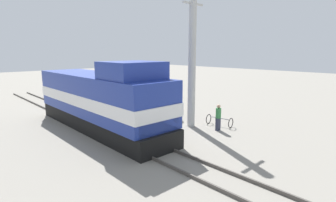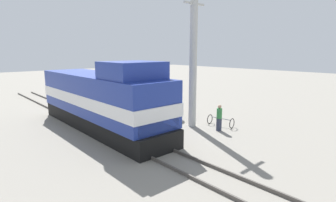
{
  "view_description": "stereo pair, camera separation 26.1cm",
  "coord_description": "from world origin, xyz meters",
  "px_view_note": "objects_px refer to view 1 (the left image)",
  "views": [
    {
      "loc": [
        -8.04,
        -12.81,
        5.02
      ],
      "look_at": [
        1.2,
        -2.82,
        2.42
      ],
      "focal_mm": 28.0,
      "sensor_mm": 36.0,
      "label": 1
    },
    {
      "loc": [
        -7.85,
        -12.99,
        5.02
      ],
      "look_at": [
        1.2,
        -2.82,
        2.42
      ],
      "focal_mm": 28.0,
      "sensor_mm": 36.0,
      "label": 2
    }
  ],
  "objects_px": {
    "locomotive": "(102,100)",
    "utility_pole": "(192,58)",
    "person_bystander": "(218,116)",
    "bicycle": "(219,121)",
    "billboard_sign": "(141,80)",
    "vendor_umbrella": "(164,95)"
  },
  "relations": [
    {
      "from": "locomotive",
      "to": "utility_pole",
      "type": "distance_m",
      "value": 6.4
    },
    {
      "from": "person_bystander",
      "to": "bicycle",
      "type": "height_order",
      "value": "person_bystander"
    },
    {
      "from": "bicycle",
      "to": "utility_pole",
      "type": "bearing_deg",
      "value": -48.69
    },
    {
      "from": "billboard_sign",
      "to": "person_bystander",
      "type": "relative_size",
      "value": 2.06
    },
    {
      "from": "locomotive",
      "to": "bicycle",
      "type": "bearing_deg",
      "value": -36.37
    },
    {
      "from": "vendor_umbrella",
      "to": "person_bystander",
      "type": "distance_m",
      "value": 4.84
    },
    {
      "from": "locomotive",
      "to": "billboard_sign",
      "type": "xyz_separation_m",
      "value": [
        4.88,
        2.3,
        0.78
      ]
    },
    {
      "from": "vendor_umbrella",
      "to": "bicycle",
      "type": "xyz_separation_m",
      "value": [
        1.29,
        -4.18,
        -1.4
      ]
    },
    {
      "from": "locomotive",
      "to": "billboard_sign",
      "type": "relative_size",
      "value": 3.59
    },
    {
      "from": "person_bystander",
      "to": "vendor_umbrella",
      "type": "bearing_deg",
      "value": 94.39
    },
    {
      "from": "locomotive",
      "to": "billboard_sign",
      "type": "distance_m",
      "value": 5.45
    },
    {
      "from": "locomotive",
      "to": "person_bystander",
      "type": "relative_size",
      "value": 7.38
    },
    {
      "from": "locomotive",
      "to": "billboard_sign",
      "type": "bearing_deg",
      "value": 25.23
    },
    {
      "from": "vendor_umbrella",
      "to": "bicycle",
      "type": "relative_size",
      "value": 1.09
    },
    {
      "from": "vendor_umbrella",
      "to": "person_bystander",
      "type": "height_order",
      "value": "vendor_umbrella"
    },
    {
      "from": "utility_pole",
      "to": "billboard_sign",
      "type": "bearing_deg",
      "value": 89.11
    },
    {
      "from": "vendor_umbrella",
      "to": "billboard_sign",
      "type": "bearing_deg",
      "value": 91.81
    },
    {
      "from": "vendor_umbrella",
      "to": "utility_pole",
      "type": "bearing_deg",
      "value": -93.42
    },
    {
      "from": "utility_pole",
      "to": "person_bystander",
      "type": "relative_size",
      "value": 5.31
    },
    {
      "from": "utility_pole",
      "to": "vendor_umbrella",
      "type": "xyz_separation_m",
      "value": [
        0.17,
        2.91,
        -2.81
      ]
    },
    {
      "from": "bicycle",
      "to": "person_bystander",
      "type": "bearing_deg",
      "value": 24.0
    },
    {
      "from": "locomotive",
      "to": "person_bystander",
      "type": "bearing_deg",
      "value": -44.22
    }
  ]
}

